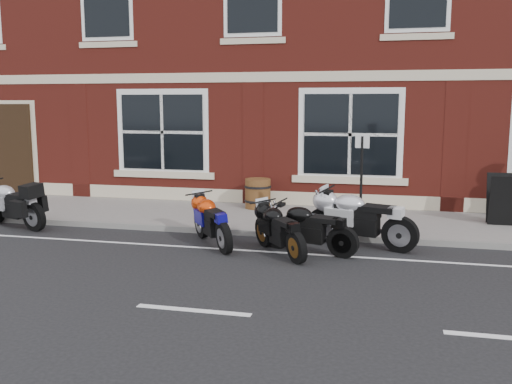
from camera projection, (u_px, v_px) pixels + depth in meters
ground at (248, 253)px, 10.51m from camera, size 80.00×80.00×0.00m
sidewalk at (279, 219)px, 13.39m from camera, size 30.00×3.00×0.12m
kerb at (264, 233)px, 11.87m from camera, size 30.00×0.16×0.12m
pub_building at (322, 8)px, 19.68m from camera, size 24.00×12.00×12.00m
moto_touring_silver at (12, 202)px, 12.70m from camera, size 2.02×0.85×1.38m
moto_sport_red at (213, 219)px, 11.08m from camera, size 1.27×1.67×0.89m
moto_sport_black at (280, 228)px, 10.41m from camera, size 1.25×1.56×0.85m
moto_sport_silver at (359, 217)px, 10.95m from camera, size 2.18×0.88×1.02m
moto_naked_black at (308, 226)px, 10.51m from camera, size 1.86×0.70×0.86m
a_board_sign at (504, 199)px, 12.36m from camera, size 0.67×0.45×1.11m
barrel_planter at (258, 193)px, 14.34m from camera, size 0.67×0.67×0.75m
parking_sign at (361, 177)px, 11.36m from camera, size 0.28×0.09×2.03m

